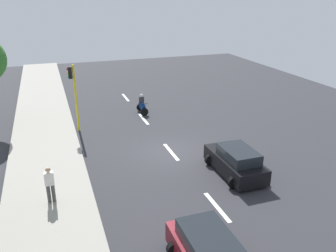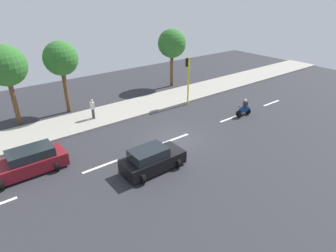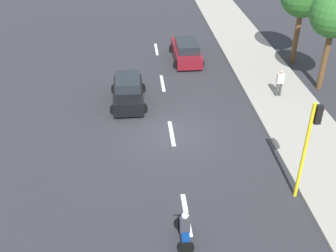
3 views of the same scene
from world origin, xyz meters
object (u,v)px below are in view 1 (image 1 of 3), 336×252
Objects in this scene: motorcycle at (142,105)px; traffic_light_corner at (74,89)px; car_black at (236,162)px; pedestrian_near_signal at (50,183)px.

motorcycle is 5.99m from traffic_light_corner.
traffic_light_corner is (5.12, 2.09, 2.29)m from motorcycle.
traffic_light_corner is at bearing -51.61° from car_black.
motorcycle is at bearing -123.41° from pedestrian_near_signal.
motorcycle reaches higher than car_black.
traffic_light_corner is at bearing 22.19° from motorcycle.
pedestrian_near_signal is 0.38× the size of traffic_light_corner.
motorcycle is 12.91m from pedestrian_near_signal.
car_black is 0.86× the size of traffic_light_corner.
motorcycle is at bearing -79.99° from car_black.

